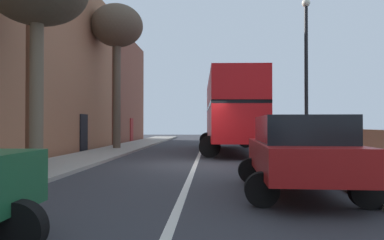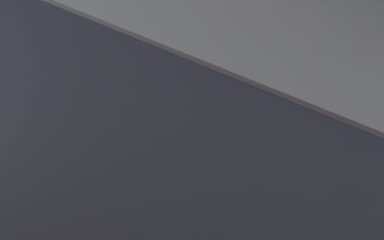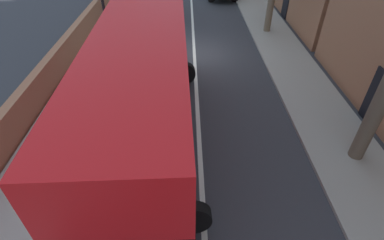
{
  "view_description": "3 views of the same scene",
  "coord_description": "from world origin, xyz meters",
  "px_view_note": "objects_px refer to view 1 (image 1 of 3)",
  "views": [
    {
      "loc": [
        0.6,
        -13.62,
        1.5
      ],
      "look_at": [
        -0.41,
        5.22,
        1.76
      ],
      "focal_mm": 33.7,
      "sensor_mm": 36.0,
      "label": 1
    },
    {
      "loc": [
        -0.99,
        5.28,
        3.75
      ],
      "look_at": [
        -1.77,
        4.88,
        2.07
      ],
      "focal_mm": 29.7,
      "sensor_mm": 36.0,
      "label": 2
    },
    {
      "loc": [
        0.39,
        14.66,
        6.95
      ],
      "look_at": [
        0.26,
        7.55,
        1.38
      ],
      "focal_mm": 27.16,
      "sensor_mm": 36.0,
      "label": 3
    }
  ],
  "objects_px": {
    "parked_car_red_right_2": "(299,150)",
    "lamppost_right": "(306,66)",
    "parked_car_white_right_0": "(234,132)",
    "double_decker_bus": "(231,110)",
    "street_tree_left_2": "(117,29)",
    "street_tree_right_3": "(253,82)"
  },
  "relations": [
    {
      "from": "parked_car_red_right_2",
      "to": "lamppost_right",
      "type": "relative_size",
      "value": 0.7
    },
    {
      "from": "parked_car_white_right_0",
      "to": "parked_car_red_right_2",
      "type": "distance_m",
      "value": 22.54
    },
    {
      "from": "lamppost_right",
      "to": "parked_car_white_right_0",
      "type": "bearing_deg",
      "value": 96.31
    },
    {
      "from": "double_decker_bus",
      "to": "street_tree_left_2",
      "type": "bearing_deg",
      "value": 170.09
    },
    {
      "from": "parked_car_white_right_0",
      "to": "lamppost_right",
      "type": "bearing_deg",
      "value": -83.69
    },
    {
      "from": "double_decker_bus",
      "to": "parked_car_red_right_2",
      "type": "bearing_deg",
      "value": -86.33
    },
    {
      "from": "double_decker_bus",
      "to": "street_tree_right_3",
      "type": "xyz_separation_m",
      "value": [
        2.93,
        14.6,
        3.34
      ]
    },
    {
      "from": "lamppost_right",
      "to": "double_decker_bus",
      "type": "bearing_deg",
      "value": 112.92
    },
    {
      "from": "double_decker_bus",
      "to": "parked_car_white_right_0",
      "type": "distance_m",
      "value": 10.24
    },
    {
      "from": "street_tree_left_2",
      "to": "lamppost_right",
      "type": "relative_size",
      "value": 1.38
    },
    {
      "from": "parked_car_red_right_2",
      "to": "street_tree_left_2",
      "type": "bearing_deg",
      "value": 119.23
    },
    {
      "from": "street_tree_left_2",
      "to": "street_tree_right_3",
      "type": "bearing_deg",
      "value": 53.97
    },
    {
      "from": "parked_car_red_right_2",
      "to": "street_tree_right_3",
      "type": "xyz_separation_m",
      "value": [
        2.13,
        27.03,
        4.73
      ]
    },
    {
      "from": "double_decker_bus",
      "to": "street_tree_left_2",
      "type": "distance_m",
      "value": 8.54
    },
    {
      "from": "parked_car_white_right_0",
      "to": "parked_car_red_right_2",
      "type": "bearing_deg",
      "value": -90.01
    },
    {
      "from": "street_tree_left_2",
      "to": "street_tree_right_3",
      "type": "relative_size",
      "value": 1.29
    },
    {
      "from": "parked_car_white_right_0",
      "to": "lamppost_right",
      "type": "distance_m",
      "value": 16.61
    },
    {
      "from": "street_tree_left_2",
      "to": "street_tree_right_3",
      "type": "distance_m",
      "value": 16.66
    },
    {
      "from": "lamppost_right",
      "to": "street_tree_right_3",
      "type": "bearing_deg",
      "value": 89.09
    },
    {
      "from": "street_tree_left_2",
      "to": "lamppost_right",
      "type": "distance_m",
      "value": 12.46
    },
    {
      "from": "double_decker_bus",
      "to": "street_tree_right_3",
      "type": "relative_size",
      "value": 1.63
    },
    {
      "from": "street_tree_left_2",
      "to": "lamppost_right",
      "type": "bearing_deg",
      "value": -37.93
    }
  ]
}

